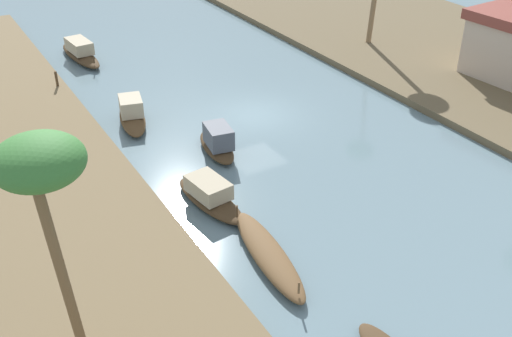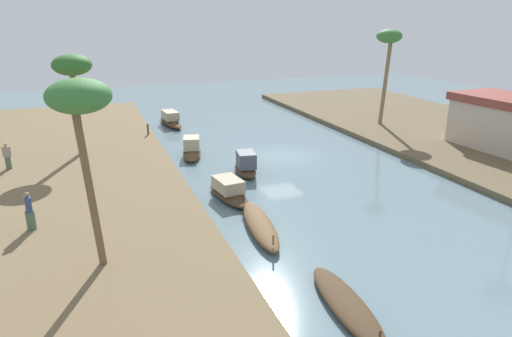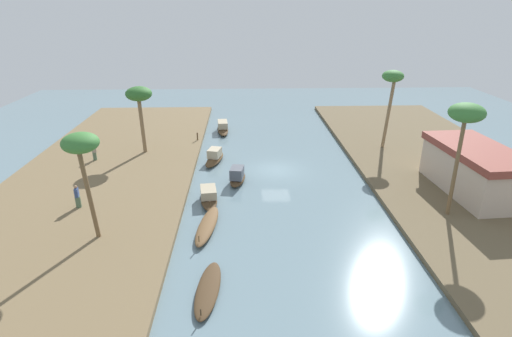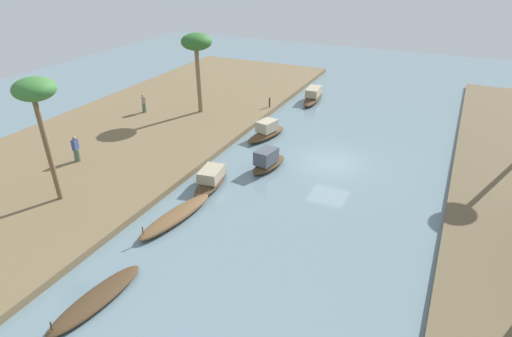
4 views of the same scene
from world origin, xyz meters
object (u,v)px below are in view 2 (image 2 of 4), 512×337
(sampan_with_red_awning, at_px, (192,149))
(sampan_midstream, at_px, (229,191))
(sampan_foreground, at_px, (246,165))
(person_by_mooring, at_px, (30,213))
(person_on_near_bank, at_px, (7,157))
(mooring_post, at_px, (148,129))
(palm_tree_right_tall, at_px, (389,42))
(sampan_near_left_bank, at_px, (346,304))
(palm_tree_left_far, at_px, (80,103))
(sampan_upstream_small, at_px, (260,225))
(sampan_with_tall_canopy, at_px, (170,120))
(palm_tree_left_near, at_px, (72,69))

(sampan_with_red_awning, bearing_deg, sampan_midstream, 14.38)
(sampan_foreground, distance_m, person_by_mooring, 12.23)
(person_on_near_bank, xyz_separation_m, mooring_post, (-5.57, 8.89, -0.31))
(palm_tree_right_tall, bearing_deg, sampan_near_left_bank, -37.24)
(sampan_midstream, bearing_deg, palm_tree_left_far, -58.62)
(sampan_near_left_bank, xyz_separation_m, palm_tree_right_tall, (-21.25, 16.15, 6.80))
(palm_tree_right_tall, bearing_deg, sampan_with_red_awning, -81.20)
(person_on_near_bank, height_order, palm_tree_left_far, palm_tree_left_far)
(sampan_upstream_small, relative_size, palm_tree_right_tall, 0.70)
(sampan_near_left_bank, relative_size, person_on_near_bank, 3.04)
(sampan_upstream_small, bearing_deg, palm_tree_left_far, -71.16)
(sampan_with_red_awning, distance_m, palm_tree_left_far, 16.14)
(sampan_with_tall_canopy, xyz_separation_m, palm_tree_right_tall, (7.17, 16.56, 6.52))
(sampan_midstream, xyz_separation_m, palm_tree_left_far, (5.32, -6.60, 5.85))
(sampan_near_left_bank, distance_m, palm_tree_right_tall, 27.55)
(palm_tree_right_tall, bearing_deg, person_by_mooring, -64.95)
(sampan_midstream, bearing_deg, palm_tree_left_near, -153.39)
(palm_tree_right_tall, bearing_deg, palm_tree_left_near, -88.58)
(sampan_upstream_small, distance_m, sampan_near_left_bank, 6.42)
(mooring_post, relative_size, palm_tree_left_far, 0.12)
(sampan_near_left_bank, distance_m, palm_tree_left_far, 10.79)
(sampan_upstream_small, distance_m, mooring_post, 17.89)
(sampan_foreground, height_order, palm_tree_left_near, palm_tree_left_near)
(sampan_upstream_small, bearing_deg, sampan_with_tall_canopy, -172.50)
(palm_tree_left_far, bearing_deg, person_by_mooring, -148.02)
(mooring_post, xyz_separation_m, palm_tree_right_tall, (2.87, 19.05, 6.19))
(palm_tree_right_tall, bearing_deg, sampan_upstream_small, -48.31)
(palm_tree_left_far, bearing_deg, person_on_near_bank, -161.67)
(palm_tree_left_far, bearing_deg, sampan_midstream, 128.90)
(sampan_midstream, height_order, sampan_near_left_bank, sampan_midstream)
(palm_tree_left_near, bearing_deg, palm_tree_left_far, 1.31)
(sampan_upstream_small, bearing_deg, sampan_near_left_bank, 12.51)
(sampan_foreground, relative_size, mooring_post, 4.16)
(sampan_upstream_small, xyz_separation_m, person_on_near_bank, (-12.16, -11.26, 0.85))
(sampan_with_tall_canopy, xyz_separation_m, palm_tree_left_far, (23.35, -6.92, 5.81))
(sampan_near_left_bank, xyz_separation_m, sampan_foreground, (-13.86, 1.41, 0.35))
(sampan_foreground, distance_m, palm_tree_left_near, 12.52)
(sampan_foreground, bearing_deg, palm_tree_left_near, -117.70)
(sampan_midstream, height_order, sampan_upstream_small, sampan_midstream)
(sampan_upstream_small, distance_m, palm_tree_left_far, 9.18)
(sampan_near_left_bank, distance_m, mooring_post, 24.31)
(palm_tree_left_near, bearing_deg, sampan_upstream_small, 26.63)
(sampan_upstream_small, height_order, palm_tree_left_near, palm_tree_left_near)
(sampan_with_tall_canopy, height_order, palm_tree_left_near, palm_tree_left_near)
(sampan_near_left_bank, relative_size, palm_tree_right_tall, 0.62)
(palm_tree_left_near, xyz_separation_m, palm_tree_left_far, (15.59, 0.36, 0.43))
(person_on_near_bank, height_order, person_by_mooring, person_by_mooring)
(sampan_midstream, relative_size, palm_tree_left_near, 0.64)
(sampan_near_left_bank, distance_m, person_on_near_bank, 22.00)
(sampan_foreground, bearing_deg, palm_tree_right_tall, 125.72)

